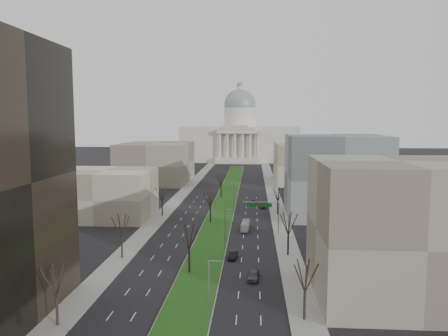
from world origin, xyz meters
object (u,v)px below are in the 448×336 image
at_px(car_grey_near, 254,275).
at_px(car_black, 233,255).
at_px(car_red, 262,206).
at_px(car_grey_far, 253,202).
at_px(box_van, 245,225).

height_order(car_grey_near, car_black, car_grey_near).
distance_m(car_grey_near, car_red, 64.67).
xyz_separation_m(car_grey_near, car_grey_far, (-0.34, 71.03, -0.10)).
distance_m(car_grey_near, car_black, 12.64).
height_order(car_black, car_grey_far, car_black).
relative_size(car_black, box_van, 0.55).
relative_size(car_grey_near, car_black, 1.07).
height_order(car_grey_near, car_grey_far, car_grey_near).
relative_size(car_red, box_van, 0.56).
bearing_deg(car_grey_near, car_red, 94.29).
distance_m(car_grey_far, box_van, 35.21).
bearing_deg(car_red, box_van, -104.52).
bearing_deg(car_red, car_grey_far, 111.75).
height_order(car_black, box_van, box_van).
bearing_deg(box_van, car_grey_far, 90.03).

